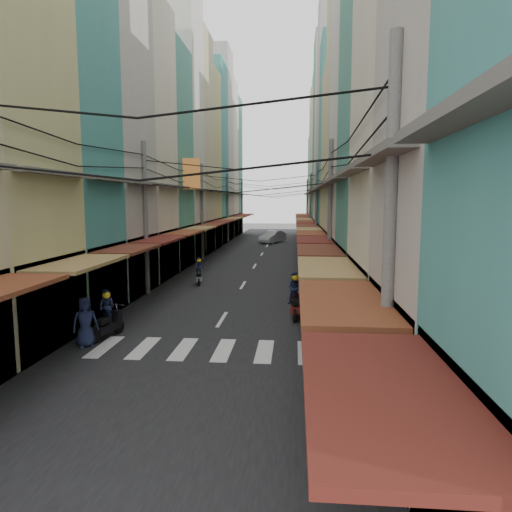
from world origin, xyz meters
The scene contains 15 objects.
ground centered at (0.00, 0.00, 0.00)m, with size 160.00×160.00×0.00m, color #61615C.
road centered at (0.00, 20.00, 0.01)m, with size 10.00×80.00×0.02m, color black.
sidewalk_left centered at (-6.50, 20.00, 0.03)m, with size 3.00×80.00×0.06m, color slate.
sidewalk_right centered at (6.50, 20.00, 0.03)m, with size 3.00×80.00×0.06m, color slate.
crosswalk centered at (0.00, -6.00, 0.03)m, with size 7.55×2.40×0.01m.
building_row_left centered at (-7.92, 16.56, 9.78)m, with size 7.80×67.67×23.70m.
building_row_right centered at (7.92, 16.45, 9.41)m, with size 7.80×68.98×22.59m.
utility_poles centered at (0.00, 15.01, 6.59)m, with size 10.20×66.13×8.20m.
white_car centered at (0.43, 33.49, 0.00)m, with size 5.22×2.05×1.84m, color silver.
bicycle centered at (7.50, -2.22, 0.00)m, with size 0.65×1.73×1.19m, color black.
moving_scooters centered at (-0.09, 0.74, 0.56)m, with size 8.03×19.83×2.00m.
parked_scooters centered at (3.91, -3.39, 0.47)m, with size 13.00×15.22×0.99m.
pedestrians centered at (-4.38, 2.34, 1.02)m, with size 12.50×25.55×2.24m.
market_umbrella centered at (6.18, -5.56, 2.30)m, with size 2.48×2.48×2.61m.
traffic_sign centered at (5.91, -4.10, 2.33)m, with size 0.10×0.69×3.17m.
Camera 1 is at (3.08, -20.91, 5.11)m, focal length 32.00 mm.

